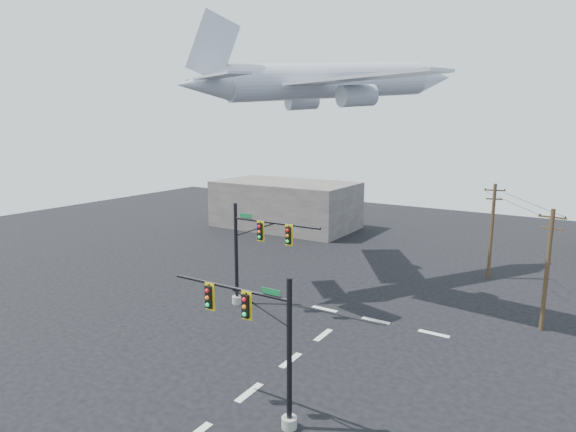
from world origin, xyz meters
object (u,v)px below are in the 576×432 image
Objects in this scene: signal_mast_near at (262,342)px; utility_pole_b at (492,230)px; signal_mast_far at (252,253)px; utility_pole_a at (547,268)px; airliner at (330,82)px.

utility_pole_b is at bearing 79.67° from signal_mast_near.
signal_mast_far is 19.73m from utility_pole_a.
signal_mast_near is 0.30× the size of airliner.
signal_mast_near is at bearing -110.20° from utility_pole_a.
utility_pole_a is (10.02, 17.71, 0.50)m from signal_mast_near.
signal_mast_far is 0.92× the size of utility_pole_b.
airliner is at bearing 109.30° from signal_mast_near.
utility_pole_a is at bearing 60.50° from signal_mast_near.
utility_pole_b is at bearing -25.02° from airliner.
signal_mast_far reaches higher than signal_mast_near.
utility_pole_a is (18.50, 6.83, 0.11)m from signal_mast_far.
signal_mast_near is 28.03m from utility_pole_b.
signal_mast_far is at bearing -157.92° from airliner.
utility_pole_a reaches higher than signal_mast_near.
signal_mast_far is 0.95× the size of utility_pole_a.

